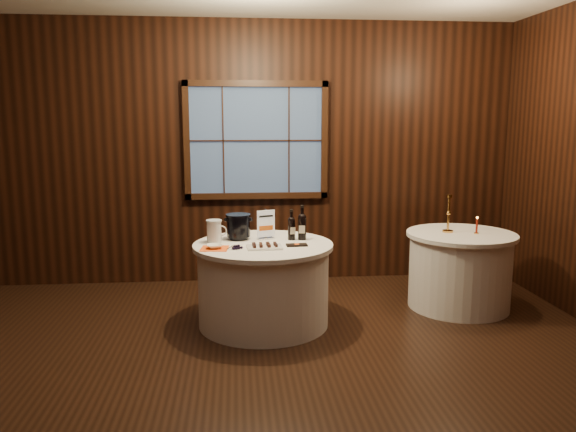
{
  "coord_description": "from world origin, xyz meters",
  "views": [
    {
      "loc": [
        -0.24,
        -4.01,
        1.89
      ],
      "look_at": [
        0.22,
        0.9,
        1.04
      ],
      "focal_mm": 35.0,
      "sensor_mm": 36.0,
      "label": 1
    }
  ],
  "objects": [
    {
      "name": "chocolate_plate",
      "position": [
        0.0,
        0.81,
        0.79
      ],
      "size": [
        0.32,
        0.22,
        0.04
      ],
      "rotation": [
        0.0,
        0.0,
        0.07
      ],
      "color": "white",
      "rests_on": "main_table"
    },
    {
      "name": "main_table",
      "position": [
        0.0,
        1.0,
        0.39
      ],
      "size": [
        1.28,
        1.28,
        0.77
      ],
      "color": "white",
      "rests_on": "ground"
    },
    {
      "name": "glass_pitcher",
      "position": [
        -0.44,
        1.09,
        0.88
      ],
      "size": [
        0.19,
        0.15,
        0.21
      ],
      "rotation": [
        0.0,
        0.0,
        -0.18
      ],
      "color": "silver",
      "rests_on": "main_table"
    },
    {
      "name": "chocolate_box",
      "position": [
        0.3,
        0.87,
        0.78
      ],
      "size": [
        0.19,
        0.1,
        0.02
      ],
      "primitive_type": "cube",
      "rotation": [
        0.0,
        0.0,
        0.04
      ],
      "color": "black",
      "rests_on": "main_table"
    },
    {
      "name": "brass_candlestick",
      "position": [
        1.87,
        1.35,
        0.91
      ],
      "size": [
        0.11,
        0.11,
        0.38
      ],
      "color": "#C78D3E",
      "rests_on": "side_table"
    },
    {
      "name": "ground",
      "position": [
        0.0,
        0.0,
        0.0
      ],
      "size": [
        6.0,
        6.0,
        0.0
      ],
      "primitive_type": "plane",
      "color": "black",
      "rests_on": "ground"
    },
    {
      "name": "side_table",
      "position": [
        2.0,
        1.3,
        0.39
      ],
      "size": [
        1.08,
        1.08,
        0.77
      ],
      "color": "white",
      "rests_on": "ground"
    },
    {
      "name": "red_candle",
      "position": [
        2.13,
        1.24,
        0.84
      ],
      "size": [
        0.05,
        0.05,
        0.17
      ],
      "color": "#C78D3E",
      "rests_on": "side_table"
    },
    {
      "name": "port_bottle_right",
      "position": [
        0.37,
        1.13,
        0.91
      ],
      "size": [
        0.08,
        0.08,
        0.33
      ],
      "rotation": [
        0.0,
        0.0,
        -0.16
      ],
      "color": "black",
      "rests_on": "main_table"
    },
    {
      "name": "sign_stand",
      "position": [
        0.03,
        1.18,
        0.87
      ],
      "size": [
        0.17,
        0.13,
        0.29
      ],
      "rotation": [
        0.0,
        0.0,
        0.34
      ],
      "color": "silver",
      "rests_on": "main_table"
    },
    {
      "name": "back_wall",
      "position": [
        0.0,
        2.48,
        1.54
      ],
      "size": [
        6.0,
        0.1,
        3.0
      ],
      "color": "black",
      "rests_on": "ground"
    },
    {
      "name": "grape_bunch",
      "position": [
        -0.24,
        0.78,
        0.79
      ],
      "size": [
        0.16,
        0.08,
        0.04
      ],
      "rotation": [
        0.0,
        0.0,
        0.22
      ],
      "color": "black",
      "rests_on": "main_table"
    },
    {
      "name": "ice_bucket",
      "position": [
        -0.22,
        1.2,
        0.9
      ],
      "size": [
        0.24,
        0.24,
        0.24
      ],
      "color": "black",
      "rests_on": "main_table"
    },
    {
      "name": "cracker_bowl",
      "position": [
        -0.44,
        0.83,
        0.79
      ],
      "size": [
        0.16,
        0.16,
        0.03
      ],
      "primitive_type": "imported",
      "rotation": [
        0.0,
        0.0,
        0.17
      ],
      "color": "white",
      "rests_on": "orange_napkin"
    },
    {
      "name": "port_bottle_left",
      "position": [
        0.27,
        1.13,
        0.89
      ],
      "size": [
        0.07,
        0.08,
        0.29
      ],
      "rotation": [
        0.0,
        0.0,
        0.32
      ],
      "color": "black",
      "rests_on": "main_table"
    },
    {
      "name": "orange_napkin",
      "position": [
        -0.44,
        0.83,
        0.77
      ],
      "size": [
        0.26,
        0.26,
        0.0
      ],
      "primitive_type": "cube",
      "rotation": [
        0.0,
        0.0,
        -0.1
      ],
      "color": "#FF5915",
      "rests_on": "main_table"
    }
  ]
}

